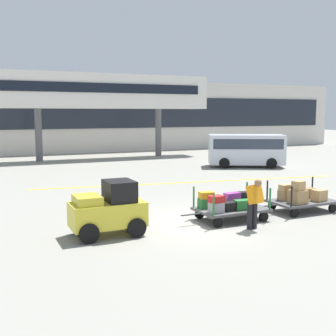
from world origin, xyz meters
TOP-DOWN VIEW (x-y plane):
  - ground_plane at (0.00, 0.00)m, footprint 120.00×120.00m
  - apron_lead_line at (3.63, 7.04)m, footprint 15.91×2.46m
  - terminal_building at (0.00, 25.97)m, footprint 58.81×2.51m
  - jet_bridge at (0.60, 19.99)m, footprint 19.24×3.00m
  - baggage_tug at (-2.85, -0.30)m, footprint 2.12×1.25m
  - baggage_cart_lead at (1.23, -0.20)m, footprint 3.01×1.43m
  - baggage_cart_middle at (4.23, -0.24)m, footprint 3.01×1.43m
  - baggage_handler at (1.34, -1.47)m, footprint 0.45×0.46m
  - shuttle_van at (9.62, 11.20)m, footprint 5.15×3.79m

SIDE VIEW (x-z plane):
  - ground_plane at x=0.00m, z-range 0.00..0.00m
  - apron_lead_line at x=3.63m, z-range 0.00..0.01m
  - baggage_cart_lead at x=1.23m, z-range -0.04..1.06m
  - baggage_cart_middle at x=4.23m, z-range -0.07..1.12m
  - baggage_tug at x=-2.85m, z-range -0.04..1.54m
  - baggage_handler at x=1.34m, z-range 0.08..1.65m
  - shuttle_van at x=9.62m, z-range 0.19..2.28m
  - terminal_building at x=0.00m, z-range 0.01..6.45m
  - jet_bridge at x=0.60m, z-range 1.87..8.30m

